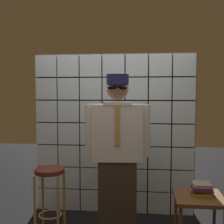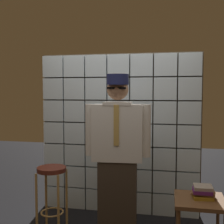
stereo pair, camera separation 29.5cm
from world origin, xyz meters
The scene contains 5 objects.
glass_block_wall centered at (0.00, 1.15, 1.07)m, with size 2.19×0.10×2.19m.
standing_person centered at (0.12, 0.43, 0.96)m, with size 0.74×0.32×1.85m.
bar_stool centered at (-0.67, 0.40, 0.58)m, with size 0.34×0.34×0.77m.
side_table centered at (1.01, 0.37, 0.46)m, with size 0.52×0.52×0.53m.
book_stack centered at (1.04, 0.40, 0.60)m, with size 0.27×0.21×0.14m.
Camera 2 is at (0.69, -2.76, 1.66)m, focal length 46.96 mm.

